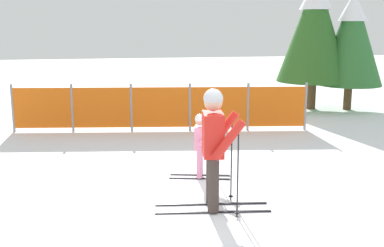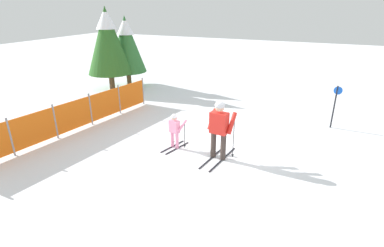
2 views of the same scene
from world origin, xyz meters
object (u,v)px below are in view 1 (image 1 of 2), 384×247
(safety_fence, at_px, (161,107))
(conifer_far, at_px, (352,36))
(skier_adult, at_px, (214,139))
(skier_child, at_px, (201,141))
(conifer_near, at_px, (315,26))

(safety_fence, xyz_separation_m, conifer_far, (5.97, 1.95, 1.63))
(skier_adult, distance_m, skier_child, 1.49)
(skier_adult, height_order, safety_fence, skier_adult)
(skier_child, distance_m, conifer_far, 8.22)
(safety_fence, bearing_deg, skier_child, -86.09)
(safety_fence, distance_m, conifer_far, 6.49)
(skier_child, xyz_separation_m, conifer_far, (5.71, 5.70, 1.57))
(safety_fence, relative_size, conifer_far, 1.99)
(conifer_far, distance_m, conifer_near, 1.13)
(conifer_far, xyz_separation_m, conifer_near, (-1.04, 0.31, 0.28))
(skier_child, relative_size, conifer_near, 0.27)
(conifer_near, bearing_deg, safety_fence, -155.31)
(safety_fence, height_order, conifer_far, conifer_far)
(conifer_far, relative_size, conifer_near, 0.89)
(skier_child, distance_m, conifer_near, 7.84)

